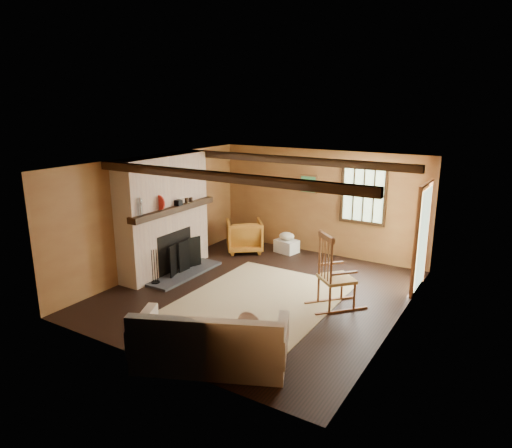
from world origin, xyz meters
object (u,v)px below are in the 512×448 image
Objects in this scene: sofa at (211,345)px; armchair at (244,236)px; rocking_chair at (334,276)px; fireplace at (165,219)px; laundry_basket at (287,246)px.

sofa is 2.70× the size of armchair.
rocking_chair is at bearing 50.35° from sofa.
fireplace reaches higher than laundry_basket.
fireplace is at bearing 32.37° from armchair.
sofa is 4.95m from laundry_basket.
laundry_basket is (-1.35, 4.76, -0.14)m from sofa.
armchair reaches higher than laundry_basket.
armchair is (-0.90, -0.44, 0.23)m from laundry_basket.
rocking_chair reaches higher than laundry_basket.
sofa reaches higher than laundry_basket.
laundry_basket is (-2.06, 2.22, -0.41)m from rocking_chair.
sofa is 4.87m from armchair.
armchair is at bearing 93.40° from sofa.
fireplace is 1.08× the size of sofa.
fireplace reaches higher than armchair.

